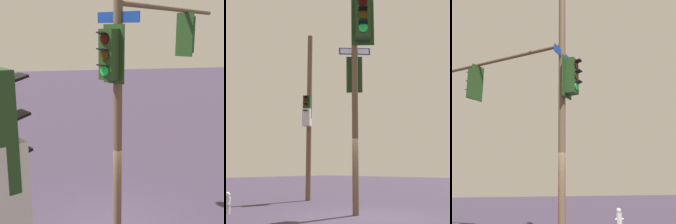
# 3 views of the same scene
# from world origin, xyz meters

# --- Properties ---
(main_signal_pole_assembly) EXTENTS (4.07, 5.85, 9.29)m
(main_signal_pole_assembly) POSITION_xyz_m (0.23, -0.54, 5.19)
(main_signal_pole_assembly) COLOR brown
(main_signal_pole_assembly) RESTS_ON ground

